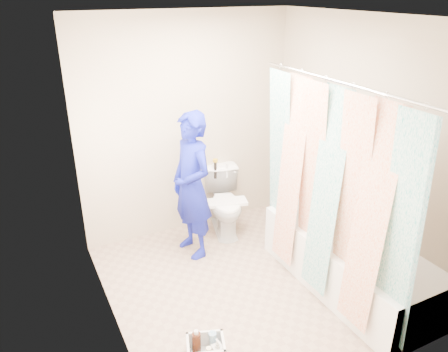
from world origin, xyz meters
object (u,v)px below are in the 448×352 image
toilet (225,202)px  cleaning_caddy (207,351)px  plumber (192,186)px  bathtub (348,261)px

toilet → cleaning_caddy: size_ratio=2.07×
plumber → cleaning_caddy: (-0.49, -1.40, -0.68)m
bathtub → plumber: plumber is taller
bathtub → plumber: bearing=131.5°
bathtub → plumber: (-1.04, 1.18, 0.50)m
plumber → cleaning_caddy: 1.63m
toilet → bathtub: bearing=-52.7°
bathtub → plumber: size_ratio=1.15×
toilet → cleaning_caddy: bearing=-104.9°
toilet → plumber: (-0.49, -0.24, 0.41)m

